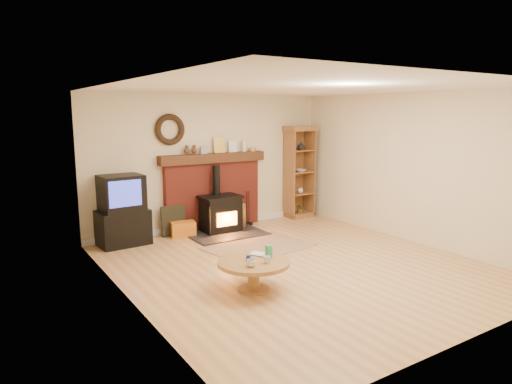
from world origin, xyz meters
TOP-DOWN VIEW (x-y plane):
  - ground at (0.00, 0.00)m, footprint 5.50×5.50m
  - room_shell at (-0.02, 0.09)m, footprint 5.02×5.52m
  - chimney_breast at (0.00, 2.67)m, footprint 2.20×0.22m
  - wood_stove at (-0.04, 2.27)m, footprint 1.40×1.00m
  - area_rug at (0.04, 1.07)m, footprint 1.85×1.40m
  - tv_unit at (-1.85, 2.47)m, footprint 0.87×0.64m
  - curio_cabinet at (2.02, 2.55)m, footprint 0.63×0.46m
  - firelog_box at (-0.77, 2.40)m, footprint 0.49×0.36m
  - leaning_painting at (-0.89, 2.55)m, footprint 0.47×0.13m
  - fire_tools at (0.71, 2.50)m, footprint 0.16×0.16m
  - coffee_table at (-1.06, -0.49)m, footprint 0.93×0.93m

SIDE VIEW (x-z plane):
  - ground at x=0.00m, z-range 0.00..0.00m
  - area_rug at x=0.04m, z-range 0.00..0.01m
  - fire_tools at x=0.71m, z-range -0.24..0.46m
  - firelog_box at x=-0.77m, z-range 0.00..0.27m
  - leaning_painting at x=-0.89m, z-range 0.00..0.56m
  - coffee_table at x=-1.06m, z-range 0.05..0.60m
  - wood_stove at x=-0.04m, z-range -0.29..0.97m
  - tv_unit at x=-1.85m, z-range -0.03..1.19m
  - chimney_breast at x=0.00m, z-range -0.09..1.69m
  - curio_cabinet at x=2.02m, z-range 0.00..1.97m
  - room_shell at x=-0.02m, z-range 0.41..3.02m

